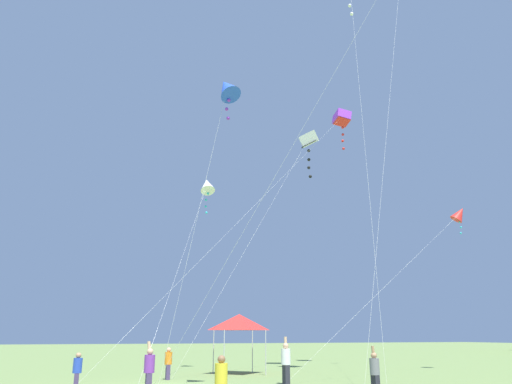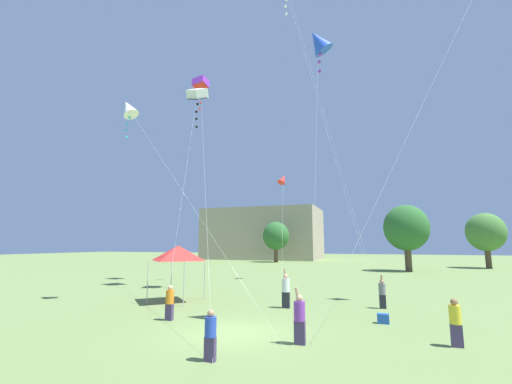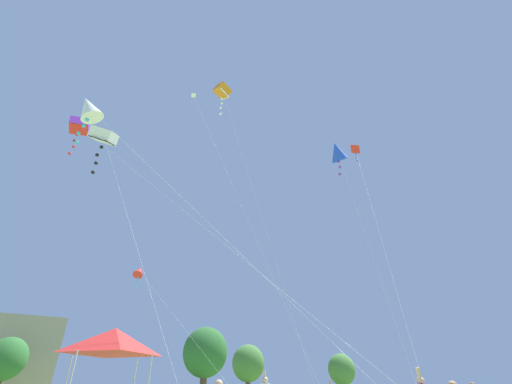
{
  "view_description": "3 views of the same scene",
  "coord_description": "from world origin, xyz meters",
  "px_view_note": "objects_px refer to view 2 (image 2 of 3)",
  "views": [
    {
      "loc": [
        22.99,
        -3.18,
        2.18
      ],
      "look_at": [
        -4.59,
        6.02,
        10.52
      ],
      "focal_mm": 35.0,
      "sensor_mm": 36.0,
      "label": 1
    },
    {
      "loc": [
        5.47,
        -12.99,
        3.46
      ],
      "look_at": [
        -2.82,
        10.39,
        7.22
      ],
      "focal_mm": 24.0,
      "sensor_mm": 36.0,
      "label": 2
    },
    {
      "loc": [
        -8.18,
        -9.35,
        1.27
      ],
      "look_at": [
        -0.32,
        5.0,
        10.8
      ],
      "focal_mm": 24.0,
      "sensor_mm": 36.0,
      "label": 3
    }
  ],
  "objects_px": {
    "festival_tent": "(178,253)",
    "kite_white_diamond_0": "(129,108)",
    "person_grey_shirt": "(382,292)",
    "kite_white_box_4": "(197,95)",
    "person_purple_shirt": "(299,316)",
    "kite_purple_box_7": "(201,84)",
    "person_white_shirt": "(286,289)",
    "kite_blue_diamond_2": "(318,42)",
    "kite_red_diamond_3": "(283,179)",
    "cooler_box": "(383,319)",
    "person_yellow_shirt": "(455,321)",
    "person_orange_shirt": "(170,301)",
    "person_blue_shirt": "(210,333)"
  },
  "relations": [
    {
      "from": "cooler_box",
      "to": "person_yellow_shirt",
      "type": "height_order",
      "value": "person_yellow_shirt"
    },
    {
      "from": "person_grey_shirt",
      "to": "kite_white_box_4",
      "type": "height_order",
      "value": "kite_white_box_4"
    },
    {
      "from": "person_white_shirt",
      "to": "kite_red_diamond_3",
      "type": "xyz_separation_m",
      "value": [
        -3.84,
        14.07,
        8.87
      ]
    },
    {
      "from": "person_blue_shirt",
      "to": "person_yellow_shirt",
      "type": "bearing_deg",
      "value": 41.18
    },
    {
      "from": "cooler_box",
      "to": "person_yellow_shirt",
      "type": "xyz_separation_m",
      "value": [
        2.32,
        -2.86,
        0.65
      ]
    },
    {
      "from": "person_yellow_shirt",
      "to": "kite_white_diamond_0",
      "type": "xyz_separation_m",
      "value": [
        -17.12,
        3.24,
        11.24
      ]
    },
    {
      "from": "person_grey_shirt",
      "to": "person_white_shirt",
      "type": "bearing_deg",
      "value": -116.19
    },
    {
      "from": "person_orange_shirt",
      "to": "kite_blue_diamond_2",
      "type": "distance_m",
      "value": 13.96
    },
    {
      "from": "cooler_box",
      "to": "kite_red_diamond_3",
      "type": "distance_m",
      "value": 20.79
    },
    {
      "from": "person_blue_shirt",
      "to": "person_white_shirt",
      "type": "xyz_separation_m",
      "value": [
        -0.02,
        9.04,
        0.21
      ]
    },
    {
      "from": "cooler_box",
      "to": "kite_white_box_4",
      "type": "distance_m",
      "value": 22.61
    },
    {
      "from": "person_purple_shirt",
      "to": "person_orange_shirt",
      "type": "xyz_separation_m",
      "value": [
        -6.44,
        1.73,
        -0.1
      ]
    },
    {
      "from": "festival_tent",
      "to": "kite_white_diamond_0",
      "type": "relative_size",
      "value": 0.26
    },
    {
      "from": "person_white_shirt",
      "to": "person_yellow_shirt",
      "type": "distance_m",
      "value": 8.8
    },
    {
      "from": "person_grey_shirt",
      "to": "kite_purple_box_7",
      "type": "distance_m",
      "value": 25.65
    },
    {
      "from": "kite_white_box_4",
      "to": "cooler_box",
      "type": "bearing_deg",
      "value": -29.08
    },
    {
      "from": "cooler_box",
      "to": "person_purple_shirt",
      "type": "bearing_deg",
      "value": -122.51
    },
    {
      "from": "person_purple_shirt",
      "to": "kite_blue_diamond_2",
      "type": "relative_size",
      "value": 0.14
    },
    {
      "from": "cooler_box",
      "to": "person_blue_shirt",
      "type": "height_order",
      "value": "person_blue_shirt"
    },
    {
      "from": "person_purple_shirt",
      "to": "person_grey_shirt",
      "type": "height_order",
      "value": "person_purple_shirt"
    },
    {
      "from": "festival_tent",
      "to": "kite_red_diamond_3",
      "type": "relative_size",
      "value": 0.23
    },
    {
      "from": "kite_white_diamond_0",
      "to": "kite_blue_diamond_2",
      "type": "height_order",
      "value": "kite_blue_diamond_2"
    },
    {
      "from": "person_purple_shirt",
      "to": "kite_purple_box_7",
      "type": "bearing_deg",
      "value": -63.41
    },
    {
      "from": "festival_tent",
      "to": "kite_purple_box_7",
      "type": "bearing_deg",
      "value": 113.44
    },
    {
      "from": "person_orange_shirt",
      "to": "kite_white_box_4",
      "type": "bearing_deg",
      "value": 88.1
    },
    {
      "from": "kite_blue_diamond_2",
      "to": "kite_white_box_4",
      "type": "height_order",
      "value": "kite_white_box_4"
    },
    {
      "from": "person_grey_shirt",
      "to": "person_purple_shirt",
      "type": "bearing_deg",
      "value": -63.32
    },
    {
      "from": "festival_tent",
      "to": "kite_red_diamond_3",
      "type": "bearing_deg",
      "value": 78.57
    },
    {
      "from": "person_purple_shirt",
      "to": "person_orange_shirt",
      "type": "bearing_deg",
      "value": -27.79
    },
    {
      "from": "kite_red_diamond_3",
      "to": "kite_blue_diamond_2",
      "type": "bearing_deg",
      "value": -69.81
    },
    {
      "from": "kite_blue_diamond_2",
      "to": "kite_red_diamond_3",
      "type": "relative_size",
      "value": 0.93
    },
    {
      "from": "person_blue_shirt",
      "to": "kite_white_box_4",
      "type": "xyz_separation_m",
      "value": [
        -9.13,
        14.75,
        15.31
      ]
    },
    {
      "from": "kite_purple_box_7",
      "to": "person_white_shirt",
      "type": "bearing_deg",
      "value": -41.18
    },
    {
      "from": "kite_purple_box_7",
      "to": "person_orange_shirt",
      "type": "bearing_deg",
      "value": -64.82
    },
    {
      "from": "festival_tent",
      "to": "kite_blue_diamond_2",
      "type": "height_order",
      "value": "kite_blue_diamond_2"
    },
    {
      "from": "person_yellow_shirt",
      "to": "kite_red_diamond_3",
      "type": "relative_size",
      "value": 0.11
    },
    {
      "from": "kite_blue_diamond_2",
      "to": "person_grey_shirt",
      "type": "bearing_deg",
      "value": 67.03
    },
    {
      "from": "person_white_shirt",
      "to": "kite_blue_diamond_2",
      "type": "relative_size",
      "value": 0.15
    },
    {
      "from": "festival_tent",
      "to": "kite_white_diamond_0",
      "type": "distance_m",
      "value": 9.83
    },
    {
      "from": "kite_red_diamond_3",
      "to": "kite_purple_box_7",
      "type": "relative_size",
      "value": 0.74
    },
    {
      "from": "person_grey_shirt",
      "to": "person_white_shirt",
      "type": "height_order",
      "value": "person_white_shirt"
    },
    {
      "from": "cooler_box",
      "to": "person_white_shirt",
      "type": "height_order",
      "value": "person_white_shirt"
    },
    {
      "from": "person_grey_shirt",
      "to": "person_orange_shirt",
      "type": "bearing_deg",
      "value": -99.75
    },
    {
      "from": "person_grey_shirt",
      "to": "kite_red_diamond_3",
      "type": "height_order",
      "value": "kite_red_diamond_3"
    },
    {
      "from": "person_white_shirt",
      "to": "person_purple_shirt",
      "type": "bearing_deg",
      "value": 151.38
    },
    {
      "from": "person_purple_shirt",
      "to": "person_orange_shirt",
      "type": "relative_size",
      "value": 1.25
    },
    {
      "from": "kite_white_diamond_0",
      "to": "kite_white_box_4",
      "type": "bearing_deg",
      "value": 84.23
    },
    {
      "from": "festival_tent",
      "to": "kite_white_box_4",
      "type": "bearing_deg",
      "value": 111.71
    },
    {
      "from": "person_blue_shirt",
      "to": "kite_blue_diamond_2",
      "type": "bearing_deg",
      "value": 74.91
    },
    {
      "from": "kite_red_diamond_3",
      "to": "kite_white_box_4",
      "type": "bearing_deg",
      "value": -122.21
    }
  ]
}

